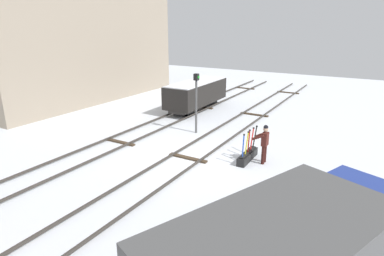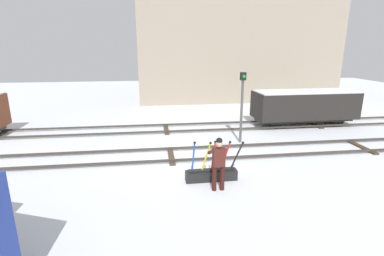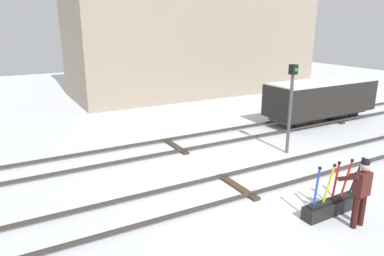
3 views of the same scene
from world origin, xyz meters
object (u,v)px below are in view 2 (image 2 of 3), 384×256
rail_worker (219,161)px  switch_lever_frame (212,174)px  freight_car_far_end (304,105)px  signal_post (242,100)px

rail_worker → switch_lever_frame: bearing=94.7°
switch_lever_frame → freight_car_far_end: freight_car_far_end is taller
switch_lever_frame → signal_post: size_ratio=0.60×
rail_worker → signal_post: size_ratio=0.53×
switch_lever_frame → rail_worker: bearing=-85.3°
switch_lever_frame → freight_car_far_end: (6.87, 6.62, 0.95)m
rail_worker → freight_car_far_end: (6.80, 7.33, 0.20)m
signal_post → freight_car_far_end: (4.64, 2.64, -0.89)m
signal_post → rail_worker: bearing=-114.8°
switch_lever_frame → freight_car_far_end: bearing=43.1°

